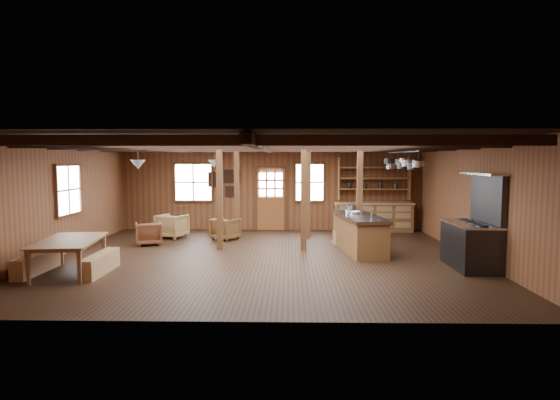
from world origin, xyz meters
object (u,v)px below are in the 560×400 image
armchair_a (149,233)px  armchair_c (172,226)px  armchair_b (226,229)px  dining_table (72,257)px  kitchen_island (359,233)px  commercial_range (474,238)px

armchair_a → armchair_c: armchair_c is taller
armchair_b → armchair_c: 1.69m
dining_table → armchair_c: armchair_c is taller
kitchen_island → commercial_range: bearing=-46.8°
commercial_range → dining_table: bearing=-175.6°
commercial_range → armchair_b: (-5.91, 3.53, -0.34)m
commercial_range → armchair_c: (-7.57, 3.80, -0.31)m
dining_table → kitchen_island: bearing=-76.7°
commercial_range → armchair_b: size_ratio=2.95×
armchair_b → commercial_range: bearing=179.0°
kitchen_island → armchair_c: bearing=151.5°
armchair_c → dining_table: bearing=97.8°
dining_table → armchair_b: (2.64, 4.19, -0.03)m
commercial_range → armchair_a: bearing=161.7°
dining_table → armchair_a: (0.62, 3.28, -0.04)m
commercial_range → armchair_a: size_ratio=2.99×
kitchen_island → dining_table: size_ratio=1.29×
armchair_b → kitchen_island: bearing=-175.4°
commercial_range → armchair_a: commercial_range is taller
armchair_a → armchair_b: armchair_b is taller
armchair_c → kitchen_island: bearing=179.5°
armchair_a → commercial_range: bearing=141.9°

